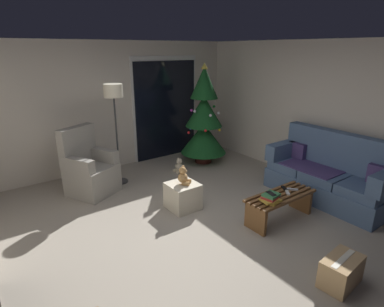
# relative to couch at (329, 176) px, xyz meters

# --- Properties ---
(ground_plane) EXTENTS (7.00, 7.00, 0.00)m
(ground_plane) POSITION_rel_couch_xyz_m (-2.32, 0.42, -0.40)
(ground_plane) COLOR #9E9384
(wall_back) EXTENTS (5.72, 0.12, 2.50)m
(wall_back) POSITION_rel_couch_xyz_m (-2.32, 3.48, 0.85)
(wall_back) COLOR beige
(wall_back) RESTS_ON ground
(wall_right) EXTENTS (0.12, 6.00, 2.50)m
(wall_right) POSITION_rel_couch_xyz_m (0.54, 0.42, 0.85)
(wall_right) COLOR beige
(wall_right) RESTS_ON ground
(patio_door_frame) EXTENTS (1.60, 0.02, 2.20)m
(patio_door_frame) POSITION_rel_couch_xyz_m (-0.97, 3.41, 0.70)
(patio_door_frame) COLOR silver
(patio_door_frame) RESTS_ON ground
(patio_door_glass) EXTENTS (1.50, 0.02, 2.10)m
(patio_door_glass) POSITION_rel_couch_xyz_m (-0.97, 3.39, 0.65)
(patio_door_glass) COLOR black
(patio_door_glass) RESTS_ON ground
(couch) EXTENTS (0.78, 1.94, 1.08)m
(couch) POSITION_rel_couch_xyz_m (0.00, 0.00, 0.00)
(couch) COLOR slate
(couch) RESTS_ON ground
(coffee_table) EXTENTS (1.10, 0.40, 0.40)m
(coffee_table) POSITION_rel_couch_xyz_m (-1.18, 0.01, -0.13)
(coffee_table) COLOR brown
(coffee_table) RESTS_ON ground
(remote_graphite) EXTENTS (0.10, 0.16, 0.02)m
(remote_graphite) POSITION_rel_couch_xyz_m (-1.29, 0.02, 0.01)
(remote_graphite) COLOR #333338
(remote_graphite) RESTS_ON coffee_table
(remote_silver) EXTENTS (0.13, 0.15, 0.02)m
(remote_silver) POSITION_rel_couch_xyz_m (-0.93, 0.00, 0.01)
(remote_silver) COLOR #ADADB2
(remote_silver) RESTS_ON coffee_table
(remote_white) EXTENTS (0.13, 0.15, 0.02)m
(remote_white) POSITION_rel_couch_xyz_m (-1.07, -0.02, 0.01)
(remote_white) COLOR silver
(remote_white) RESTS_ON coffee_table
(remote_black) EXTENTS (0.11, 0.16, 0.02)m
(remote_black) POSITION_rel_couch_xyz_m (-1.00, 0.09, 0.01)
(remote_black) COLOR black
(remote_black) RESTS_ON coffee_table
(book_stack) EXTENTS (0.28, 0.23, 0.12)m
(book_stack) POSITION_rel_couch_xyz_m (-1.49, -0.07, 0.06)
(book_stack) COLOR #B79333
(book_stack) RESTS_ON coffee_table
(cell_phone) EXTENTS (0.10, 0.16, 0.01)m
(cell_phone) POSITION_rel_couch_xyz_m (-1.48, -0.06, 0.13)
(cell_phone) COLOR black
(cell_phone) RESTS_ON book_stack
(christmas_tree) EXTENTS (0.97, 0.97, 2.08)m
(christmas_tree) POSITION_rel_couch_xyz_m (-0.57, 2.56, 0.52)
(christmas_tree) COLOR #4C1E19
(christmas_tree) RESTS_ON ground
(armchair) EXTENTS (0.92, 0.92, 1.13)m
(armchair) POSITION_rel_couch_xyz_m (-3.05, 2.50, 0.00)
(armchair) COLOR gray
(armchair) RESTS_ON ground
(floor_lamp) EXTENTS (0.32, 0.32, 1.78)m
(floor_lamp) POSITION_rel_couch_xyz_m (-2.48, 2.60, 1.11)
(floor_lamp) COLOR #2D2D30
(floor_lamp) RESTS_ON ground
(ottoman) EXTENTS (0.44, 0.44, 0.41)m
(ottoman) POSITION_rel_couch_xyz_m (-2.10, 1.11, -0.20)
(ottoman) COLOR beige
(ottoman) RESTS_ON ground
(teddy_bear_honey) EXTENTS (0.21, 0.22, 0.29)m
(teddy_bear_honey) POSITION_rel_couch_xyz_m (-2.09, 1.10, 0.13)
(teddy_bear_honey) COLOR tan
(teddy_bear_honey) RESTS_ON ottoman
(teddy_bear_cream_by_tree) EXTENTS (0.20, 0.20, 0.29)m
(teddy_bear_cream_by_tree) POSITION_rel_couch_xyz_m (-1.31, 2.39, -0.28)
(teddy_bear_cream_by_tree) COLOR beige
(teddy_bear_cream_by_tree) RESTS_ON ground
(cardboard_box_taped_mid_floor) EXTENTS (0.50, 0.33, 0.31)m
(cardboard_box_taped_mid_floor) POSITION_rel_couch_xyz_m (-1.70, -1.22, -0.25)
(cardboard_box_taped_mid_floor) COLOR tan
(cardboard_box_taped_mid_floor) RESTS_ON ground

